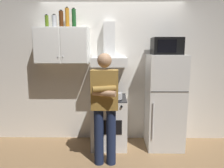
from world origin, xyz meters
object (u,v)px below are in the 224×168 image
(stove_oven, at_px, (109,122))
(bottle_olive_oil, at_px, (47,21))
(microwave, at_px, (167,46))
(cooking_pot, at_px, (117,96))
(refrigerator, at_px, (164,102))
(bottle_canister_steel, at_px, (54,21))
(bottle_rum_dark, at_px, (61,19))
(bottle_wine_green, at_px, (74,18))
(bottle_liquor_amber, at_px, (67,18))
(upper_cabinet, at_px, (63,46))
(range_hood, at_px, (109,55))
(person_standing, at_px, (105,105))

(stove_oven, distance_m, bottle_olive_oil, 2.03)
(microwave, height_order, cooking_pot, microwave)
(refrigerator, relative_size, microwave, 3.33)
(bottle_canister_steel, bearing_deg, bottle_rum_dark, -2.24)
(stove_oven, distance_m, cooking_pot, 0.53)
(bottle_wine_green, height_order, bottle_liquor_amber, bottle_liquor_amber)
(refrigerator, bearing_deg, microwave, 90.90)
(microwave, xyz_separation_m, bottle_wine_green, (-1.54, 0.12, 0.46))
(refrigerator, xyz_separation_m, bottle_canister_steel, (-1.87, 0.13, 1.35))
(bottle_rum_dark, height_order, bottle_canister_steel, bottle_rum_dark)
(upper_cabinet, distance_m, microwave, 1.75)
(cooking_pot, height_order, bottle_rum_dark, bottle_rum_dark)
(bottle_rum_dark, bearing_deg, bottle_canister_steel, 177.76)
(range_hood, xyz_separation_m, cooking_pot, (0.13, -0.25, -0.67))
(range_hood, distance_m, bottle_wine_green, 0.85)
(bottle_olive_oil, xyz_separation_m, bottle_rum_dark, (0.26, -0.04, 0.03))
(bottle_wine_green, distance_m, bottle_liquor_amber, 0.12)
(upper_cabinet, bearing_deg, range_hood, 0.09)
(person_standing, relative_size, bottle_canister_steel, 7.51)
(bottle_olive_oil, height_order, bottle_canister_steel, bottle_olive_oil)
(bottle_canister_steel, bearing_deg, cooking_pot, -13.46)
(cooking_pot, bearing_deg, bottle_canister_steel, 166.54)
(bottle_wine_green, bearing_deg, person_standing, -54.04)
(refrigerator, xyz_separation_m, microwave, (-0.00, 0.02, 0.94))
(bottle_olive_oil, distance_m, bottle_wine_green, 0.47)
(range_hood, height_order, bottle_liquor_amber, bottle_liquor_amber)
(upper_cabinet, bearing_deg, bottle_canister_steel, 176.32)
(stove_oven, relative_size, bottle_olive_oil, 3.94)
(stove_oven, relative_size, person_standing, 0.53)
(person_standing, distance_m, bottle_wine_green, 1.60)
(cooking_pot, bearing_deg, stove_oven, 137.51)
(microwave, height_order, bottle_liquor_amber, bottle_liquor_amber)
(person_standing, height_order, bottle_rum_dark, bottle_rum_dark)
(range_hood, bearing_deg, cooking_pot, -62.12)
(microwave, height_order, bottle_canister_steel, bottle_canister_steel)
(bottle_olive_oil, xyz_separation_m, bottle_wine_green, (0.47, -0.03, 0.05))
(upper_cabinet, relative_size, bottle_canister_steel, 4.12)
(person_standing, xyz_separation_m, bottle_wine_green, (-0.54, 0.75, 1.30))
(stove_oven, height_order, bottle_canister_steel, bottle_canister_steel)
(range_hood, distance_m, cooking_pot, 0.73)
(cooking_pot, relative_size, bottle_wine_green, 0.88)
(range_hood, bearing_deg, bottle_wine_green, 178.32)
(stove_oven, distance_m, bottle_wine_green, 1.87)
(stove_oven, height_order, bottle_olive_oil, bottle_olive_oil)
(range_hood, distance_m, bottle_rum_dark, 1.00)
(microwave, relative_size, bottle_canister_steel, 2.20)
(bottle_wine_green, bearing_deg, bottle_canister_steel, -178.14)
(upper_cabinet, distance_m, refrigerator, 2.00)
(bottle_rum_dark, bearing_deg, stove_oven, -9.08)
(bottle_rum_dark, bearing_deg, bottle_liquor_amber, 22.68)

